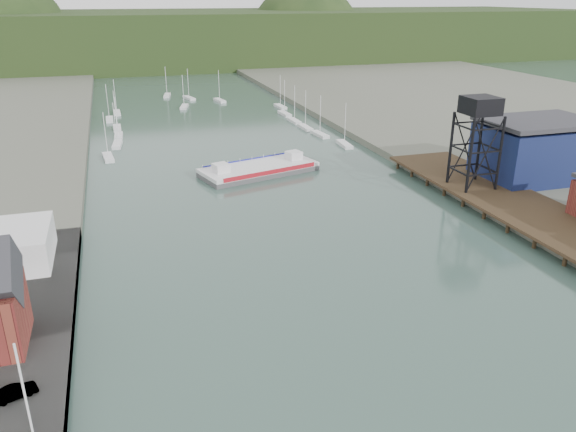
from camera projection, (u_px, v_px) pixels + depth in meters
east_pier at (528, 210)px, 90.59m from camera, size 14.00×70.00×2.45m
flagpole at (30, 418)px, 38.03m from camera, size 0.16×0.16×12.00m
lift_tower at (480, 111)px, 96.51m from camera, size 6.50×6.50×16.00m
blue_shed at (536, 150)px, 105.60m from camera, size 20.50×14.50×11.30m
marina_sailboats at (205, 119)px, 163.88m from camera, size 57.71×92.65×0.90m
distant_hills at (147, 42)px, 303.64m from camera, size 500.00×120.00×80.00m
chain_ferry at (259, 169)px, 115.25m from camera, size 25.44×15.44×3.42m
car_west_b at (15, 392)px, 48.75m from camera, size 3.78×2.36×1.18m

